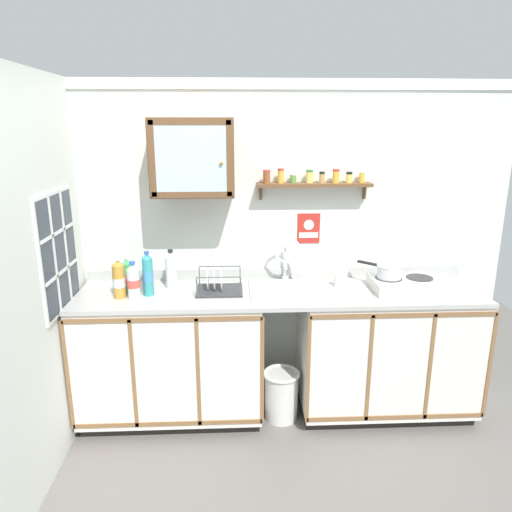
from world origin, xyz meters
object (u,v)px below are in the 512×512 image
at_px(warning_sign, 309,229).
at_px(sink, 285,289).
at_px(hot_plate_stove, 405,284).
at_px(bottle_juice_amber_3, 119,279).
at_px(saucepan, 389,271).
at_px(bottle_soda_green_5, 127,276).
at_px(trash_bin, 281,394).
at_px(mug, 340,280).
at_px(wall_cabinet, 193,157).
at_px(bottle_water_clear_2, 134,282).
at_px(bottle_water_blue_4, 147,271).
at_px(bottle_opaque_white_0, 171,270).
at_px(dish_rack, 218,286).
at_px(bottle_detergent_teal_1, 148,275).

bearing_deg(warning_sign, sink, -127.67).
distance_m(hot_plate_stove, bottle_juice_amber_3, 1.99).
height_order(hot_plate_stove, saucepan, saucepan).
xyz_separation_m(bottle_soda_green_5, warning_sign, (1.30, 0.27, 0.27)).
relative_size(sink, bottle_juice_amber_3, 1.77).
bearing_deg(saucepan, trash_bin, -172.75).
xyz_separation_m(bottle_juice_amber_3, mug, (1.54, 0.16, -0.08)).
bearing_deg(wall_cabinet, bottle_water_clear_2, -150.10).
height_order(hot_plate_stove, trash_bin, hot_plate_stove).
height_order(bottle_water_clear_2, bottle_juice_amber_3, bottle_juice_amber_3).
bearing_deg(sink, bottle_water_blue_4, 177.69).
bearing_deg(trash_bin, bottle_opaque_white_0, 165.85).
xyz_separation_m(bottle_water_clear_2, bottle_water_blue_4, (0.06, 0.18, 0.02)).
relative_size(bottle_juice_amber_3, trash_bin, 0.76).
height_order(bottle_water_blue_4, mug, bottle_water_blue_4).
relative_size(bottle_juice_amber_3, wall_cabinet, 0.51).
bearing_deg(dish_rack, saucepan, -0.05).
xyz_separation_m(warning_sign, trash_bin, (-0.23, -0.38, -1.16)).
distance_m(bottle_juice_amber_3, mug, 1.55).
bearing_deg(bottle_opaque_white_0, sink, -5.20).
height_order(hot_plate_stove, bottle_water_clear_2, bottle_water_clear_2).
distance_m(bottle_opaque_white_0, bottle_water_blue_4, 0.17).
xyz_separation_m(hot_plate_stove, bottle_water_clear_2, (-1.89, -0.08, 0.08)).
distance_m(hot_plate_stove, bottle_water_clear_2, 1.89).
bearing_deg(sink, dish_rack, -176.92).
bearing_deg(bottle_detergent_teal_1, bottle_juice_amber_3, -167.94).
distance_m(bottle_juice_amber_3, warning_sign, 1.41).
xyz_separation_m(hot_plate_stove, bottle_opaque_white_0, (-1.66, 0.13, 0.09)).
distance_m(saucepan, bottle_detergent_teal_1, 1.69).
relative_size(bottle_water_clear_2, bottle_water_blue_4, 0.90).
relative_size(bottle_soda_green_5, warning_sign, 1.17).
relative_size(mug, trash_bin, 0.27).
distance_m(sink, hot_plate_stove, 0.85).
distance_m(bottle_water_clear_2, bottle_soda_green_5, 0.14).
bearing_deg(sink, bottle_soda_green_5, -179.32).
distance_m(saucepan, warning_sign, 0.66).
xyz_separation_m(dish_rack, mug, (0.88, 0.06, 0.01)).
bearing_deg(mug, warning_sign, 133.14).
bearing_deg(trash_bin, hot_plate_stove, 4.50).
bearing_deg(bottle_juice_amber_3, warning_sign, 15.63).
bearing_deg(bottle_water_clear_2, hot_plate_stove, 2.51).
height_order(bottle_water_clear_2, trash_bin, bottle_water_clear_2).
relative_size(dish_rack, warning_sign, 1.44).
xyz_separation_m(dish_rack, wall_cabinet, (-0.16, 0.12, 0.88)).
bearing_deg(bottle_opaque_white_0, bottle_water_blue_4, -168.09).
distance_m(dish_rack, trash_bin, 0.93).
xyz_separation_m(wall_cabinet, trash_bin, (0.60, -0.22, -1.69)).
relative_size(bottle_water_clear_2, dish_rack, 0.80).
height_order(saucepan, bottle_soda_green_5, bottle_soda_green_5).
bearing_deg(bottle_juice_amber_3, bottle_opaque_white_0, 30.54).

